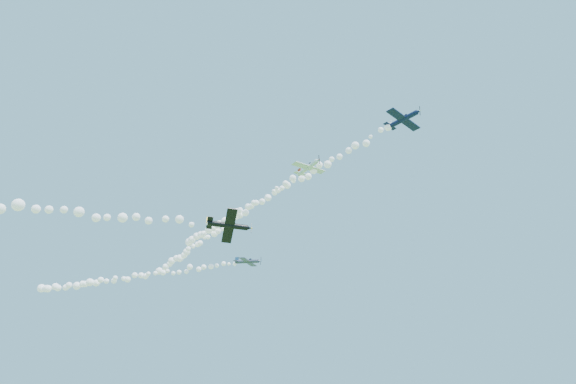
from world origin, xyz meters
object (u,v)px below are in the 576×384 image
Objects in this scene: plane_navy at (403,119)px; plane_black at (229,225)px; plane_white at (309,167)px; plane_grey at (248,261)px.

plane_navy reaches higher than plane_black.
plane_white reaches higher than plane_grey.
plane_navy is at bearing 9.69° from plane_white.
plane_navy reaches higher than plane_white.
plane_white is 1.00× the size of plane_navy.
plane_grey is at bearing 170.20° from plane_white.
plane_grey is 35.94m from plane_black.
plane_navy is (21.79, -3.73, 0.28)m from plane_white.
plane_white is 0.99× the size of plane_grey.
plane_grey is at bearing 173.27° from plane_navy.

